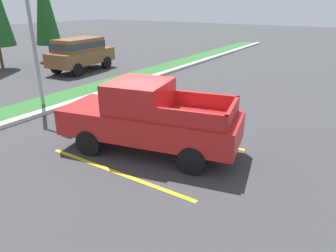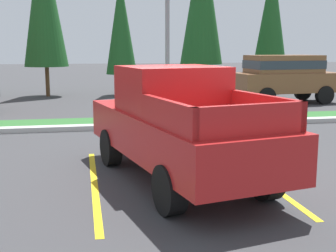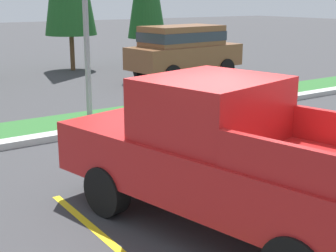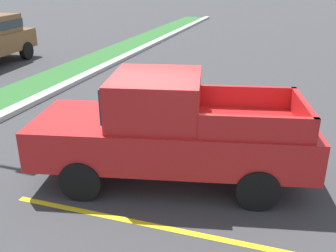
# 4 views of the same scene
# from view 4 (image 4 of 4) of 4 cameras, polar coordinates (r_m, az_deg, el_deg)

# --- Properties ---
(ground_plane) EXTENTS (120.00, 120.00, 0.00)m
(ground_plane) POSITION_cam_4_polar(r_m,az_deg,el_deg) (7.97, -2.77, -6.47)
(ground_plane) COLOR #38383A
(parking_line_near) EXTENTS (0.12, 4.80, 0.01)m
(parking_line_near) POSITION_cam_4_polar(r_m,az_deg,el_deg) (6.40, -3.72, -14.46)
(parking_line_near) COLOR yellow
(parking_line_near) RESTS_ON ground
(parking_line_far) EXTENTS (0.12, 4.80, 0.01)m
(parking_line_far) POSITION_cam_4_polar(r_m,az_deg,el_deg) (8.94, 3.58, -3.12)
(parking_line_far) COLOR yellow
(parking_line_far) RESTS_ON ground
(pickup_truck_main) EXTENTS (2.97, 5.51, 2.10)m
(pickup_truck_main) POSITION_cam_4_polar(r_m,az_deg,el_deg) (7.16, 0.22, -0.64)
(pickup_truck_main) COLOR black
(pickup_truck_main) RESTS_ON ground
(traffic_cone) EXTENTS (0.36, 0.36, 0.60)m
(traffic_cone) POSITION_cam_4_polar(r_m,az_deg,el_deg) (9.69, 0.14, 0.82)
(traffic_cone) COLOR orange
(traffic_cone) RESTS_ON ground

